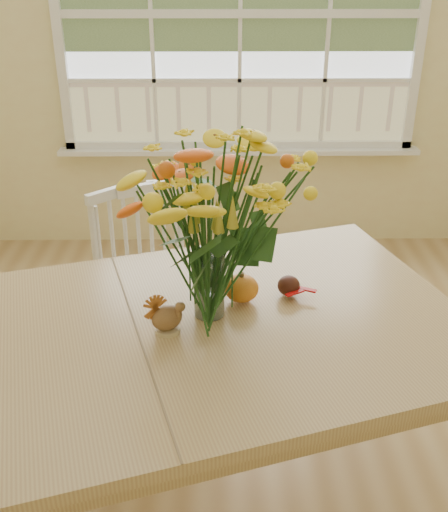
{
  "coord_description": "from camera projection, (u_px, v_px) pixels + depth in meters",
  "views": [
    {
      "loc": [
        -0.14,
        -1.73,
        1.88
      ],
      "look_at": [
        -0.12,
        -0.09,
        1.05
      ],
      "focal_mm": 42.0,
      "sensor_mm": 36.0,
      "label": 1
    }
  ],
  "objects": [
    {
      "name": "floor",
      "position": [
        254.0,
        480.0,
        2.4
      ],
      "size": [
        4.0,
        4.5,
        0.01
      ],
      "primitive_type": "cube",
      "color": "#AA8552",
      "rests_on": "ground"
    },
    {
      "name": "wall_back",
      "position": [
        240.0,
        47.0,
        3.79
      ],
      "size": [
        4.0,
        0.02,
        2.7
      ],
      "primitive_type": "cube",
      "color": "beige",
      "rests_on": "floor"
    },
    {
      "name": "window",
      "position": [
        240.0,
        17.0,
        3.68
      ],
      "size": [
        2.42,
        0.12,
        1.74
      ],
      "color": "silver",
      "rests_on": "wall_back"
    },
    {
      "name": "dining_table",
      "position": [
        224.0,
        343.0,
        1.97
      ],
      "size": [
        1.81,
        1.51,
        0.83
      ],
      "rotation": [
        0.0,
        0.0,
        0.3
      ],
      "color": "tan",
      "rests_on": "floor"
    },
    {
      "name": "windsor_chair",
      "position": [
        149.0,
        285.0,
        2.71
      ],
      "size": [
        0.59,
        0.58,
        0.96
      ],
      "rotation": [
        0.0,
        0.0,
        0.45
      ],
      "color": "white",
      "rests_on": "floor"
    },
    {
      "name": "flower_vase",
      "position": [
        208.0,
        220.0,
        1.81
      ],
      "size": [
        0.47,
        0.47,
        0.56
      ],
      "color": "white",
      "rests_on": "dining_table"
    },
    {
      "name": "pumpkin",
      "position": [
        241.0,
        290.0,
        2.01
      ],
      "size": [
        0.12,
        0.12,
        0.09
      ],
      "primitive_type": "ellipsoid",
      "color": "#D16318",
      "rests_on": "dining_table"
    },
    {
      "name": "turkey_figurine",
      "position": [
        167.0,
        318.0,
        1.84
      ],
      "size": [
        0.12,
        0.11,
        0.12
      ],
      "rotation": [
        0.0,
        0.0,
        0.47
      ],
      "color": "#CCB78C",
      "rests_on": "dining_table"
    },
    {
      "name": "dark_gourd",
      "position": [
        289.0,
        287.0,
        2.05
      ],
      "size": [
        0.12,
        0.08,
        0.07
      ],
      "color": "#38160F",
      "rests_on": "dining_table"
    }
  ]
}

